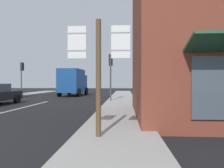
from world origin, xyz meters
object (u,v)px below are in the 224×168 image
at_px(traffic_light_far_left, 22,71).
at_px(delivery_truck, 73,82).
at_px(traffic_light_near_right, 111,67).
at_px(route_sign_post, 99,69).

bearing_deg(traffic_light_far_left, delivery_truck, 14.47).
bearing_deg(traffic_light_near_right, delivery_truck, 123.83).
xyz_separation_m(route_sign_post, traffic_light_far_left, (-10.68, 16.61, 0.87)).
distance_m(route_sign_post, traffic_light_far_left, 19.77).
height_order(traffic_light_near_right, traffic_light_far_left, traffic_light_near_right).
distance_m(delivery_truck, traffic_light_far_left, 5.69).
relative_size(route_sign_post, traffic_light_near_right, 0.85).
bearing_deg(traffic_light_far_left, route_sign_post, -57.25).
relative_size(delivery_truck, traffic_light_near_right, 1.35).
relative_size(delivery_truck, traffic_light_far_left, 1.36).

